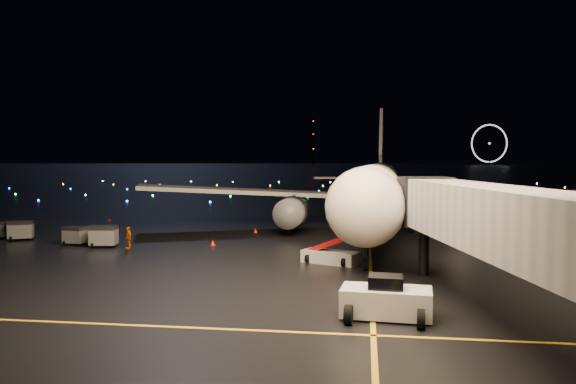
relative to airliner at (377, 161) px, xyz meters
name	(u,v)px	position (x,y,z in m)	size (l,w,h in m)	color
ground	(346,172)	(-12.82, 272.32, -7.54)	(2000.00, 2000.00, 0.00)	black
lane_centre	(369,247)	(-0.82, -12.68, -7.53)	(0.25, 80.00, 0.02)	gold
lane_cross	(16,320)	(-17.82, -37.68, -7.53)	(60.00, 0.25, 0.02)	gold
airliner	(377,161)	(0.00, 0.00, 0.00)	(53.22, 50.56, 15.08)	silver
pushback_tug	(386,297)	(-0.17, -34.71, -6.50)	(4.36, 2.29, 2.08)	silver
belt_loader	(331,243)	(-3.75, -20.74, -6.04)	(6.17, 1.68, 2.99)	silver
crew_c	(128,238)	(-21.56, -16.22, -6.58)	(1.12, 0.47, 1.92)	orange
safety_cone_0	(213,243)	(-14.78, -13.53, -7.28)	(0.46, 0.46, 0.52)	#F82C00
safety_cone_1	(289,230)	(-9.13, -3.92, -7.31)	(0.41, 0.41, 0.46)	#F82C00
safety_cone_2	(255,230)	(-12.67, -4.47, -7.29)	(0.43, 0.43, 0.49)	#F82C00
safety_cone_3	(109,219)	(-32.95, 3.93, -7.27)	(0.47, 0.47, 0.53)	#F82C00
ferris_wheel	(489,145)	(157.18, 692.32, 18.46)	(50.00, 4.00, 52.00)	black
radio_mast	(313,142)	(-72.82, 712.32, 24.46)	(1.80, 1.80, 64.00)	black
taxiway_lights	(319,189)	(-12.82, 78.32, -7.36)	(164.00, 92.00, 0.36)	black
baggage_cart_0	(104,236)	(-24.08, -15.72, -6.60)	(2.21, 1.55, 1.88)	gray
baggage_cart_1	(91,235)	(-26.42, -13.55, -6.77)	(1.80, 1.26, 1.53)	gray
baggage_cart_2	(75,236)	(-27.22, -14.85, -6.73)	(1.92, 1.34, 1.63)	gray
baggage_cart_4	(21,230)	(-33.97, -12.72, -6.62)	(2.17, 1.52, 1.84)	gray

